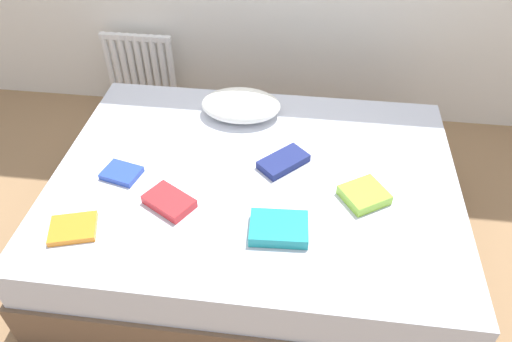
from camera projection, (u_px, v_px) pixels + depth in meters
ground_plane at (255, 241)px, 2.69m from camera, size 8.00×8.00×0.00m
bed at (255, 210)px, 2.53m from camera, size 2.00×1.50×0.50m
radiator at (140, 65)px, 3.43m from camera, size 0.50×0.04×0.45m
pillow at (241, 105)px, 2.70m from camera, size 0.44×0.32×0.13m
textbook_teal at (279, 228)px, 2.06m from camera, size 0.26×0.20×0.05m
textbook_lime at (364, 195)px, 2.22m from camera, size 0.25×0.25×0.05m
textbook_blue at (122, 173)px, 2.34m from camera, size 0.20×0.17×0.03m
textbook_navy at (283, 161)px, 2.40m from camera, size 0.27×0.27×0.04m
textbook_red at (169, 202)px, 2.19m from camera, size 0.26×0.23×0.04m
textbook_orange at (73, 228)px, 2.08m from camera, size 0.23×0.21×0.03m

